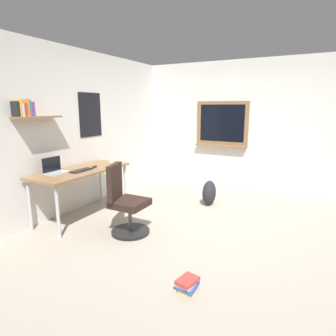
{
  "coord_description": "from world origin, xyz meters",
  "views": [
    {
      "loc": [
        -3.52,
        -1.13,
        1.69
      ],
      "look_at": [
        -0.04,
        0.71,
        0.85
      ],
      "focal_mm": 30.86,
      "sensor_mm": 36.0,
      "label": 1
    }
  ],
  "objects_px": {
    "laptop": "(55,169)",
    "computer_mouse": "(94,167)",
    "keyboard": "(81,170)",
    "backpack": "(209,193)",
    "book_stack_on_floor": "(188,284)",
    "coffee_mug": "(112,159)",
    "office_chair": "(125,204)",
    "desk": "(81,174)"
  },
  "relations": [
    {
      "from": "desk",
      "to": "computer_mouse",
      "type": "xyz_separation_m",
      "value": [
        0.2,
        -0.08,
        0.09
      ]
    },
    {
      "from": "keyboard",
      "to": "computer_mouse",
      "type": "bearing_deg",
      "value": -0.0
    },
    {
      "from": "desk",
      "to": "computer_mouse",
      "type": "bearing_deg",
      "value": -22.4
    },
    {
      "from": "office_chair",
      "to": "book_stack_on_floor",
      "type": "relative_size",
      "value": 3.7
    },
    {
      "from": "coffee_mug",
      "to": "book_stack_on_floor",
      "type": "xyz_separation_m",
      "value": [
        -1.62,
        -2.16,
        -0.74
      ]
    },
    {
      "from": "desk",
      "to": "computer_mouse",
      "type": "height_order",
      "value": "computer_mouse"
    },
    {
      "from": "computer_mouse",
      "to": "book_stack_on_floor",
      "type": "bearing_deg",
      "value": -118.28
    },
    {
      "from": "keyboard",
      "to": "book_stack_on_floor",
      "type": "height_order",
      "value": "keyboard"
    },
    {
      "from": "laptop",
      "to": "computer_mouse",
      "type": "relative_size",
      "value": 2.98
    },
    {
      "from": "desk",
      "to": "book_stack_on_floor",
      "type": "relative_size",
      "value": 6.13
    },
    {
      "from": "office_chair",
      "to": "backpack",
      "type": "relative_size",
      "value": 2.17
    },
    {
      "from": "desk",
      "to": "keyboard",
      "type": "xyz_separation_m",
      "value": [
        -0.08,
        -0.08,
        0.08
      ]
    },
    {
      "from": "laptop",
      "to": "computer_mouse",
      "type": "distance_m",
      "value": 0.61
    },
    {
      "from": "laptop",
      "to": "coffee_mug",
      "type": "xyz_separation_m",
      "value": [
        1.04,
        -0.19,
        -0.01
      ]
    },
    {
      "from": "computer_mouse",
      "to": "backpack",
      "type": "height_order",
      "value": "computer_mouse"
    },
    {
      "from": "computer_mouse",
      "to": "laptop",
      "type": "bearing_deg",
      "value": 156.72
    },
    {
      "from": "computer_mouse",
      "to": "desk",
      "type": "bearing_deg",
      "value": 157.6
    },
    {
      "from": "office_chair",
      "to": "computer_mouse",
      "type": "relative_size",
      "value": 9.13
    },
    {
      "from": "office_chair",
      "to": "keyboard",
      "type": "relative_size",
      "value": 2.57
    },
    {
      "from": "coffee_mug",
      "to": "backpack",
      "type": "relative_size",
      "value": 0.21
    },
    {
      "from": "backpack",
      "to": "book_stack_on_floor",
      "type": "relative_size",
      "value": 1.71
    },
    {
      "from": "desk",
      "to": "office_chair",
      "type": "relative_size",
      "value": 1.65
    },
    {
      "from": "desk",
      "to": "backpack",
      "type": "bearing_deg",
      "value": -47.19
    },
    {
      "from": "keyboard",
      "to": "desk",
      "type": "bearing_deg",
      "value": 46.57
    },
    {
      "from": "computer_mouse",
      "to": "coffee_mug",
      "type": "height_order",
      "value": "coffee_mug"
    },
    {
      "from": "computer_mouse",
      "to": "backpack",
      "type": "xyz_separation_m",
      "value": [
        1.23,
        -1.46,
        -0.55
      ]
    },
    {
      "from": "book_stack_on_floor",
      "to": "computer_mouse",
      "type": "bearing_deg",
      "value": 61.72
    },
    {
      "from": "computer_mouse",
      "to": "coffee_mug",
      "type": "distance_m",
      "value": 0.49
    },
    {
      "from": "computer_mouse",
      "to": "book_stack_on_floor",
      "type": "distance_m",
      "value": 2.5
    },
    {
      "from": "office_chair",
      "to": "laptop",
      "type": "bearing_deg",
      "value": 99.27
    },
    {
      "from": "keyboard",
      "to": "book_stack_on_floor",
      "type": "distance_m",
      "value": 2.38
    },
    {
      "from": "office_chair",
      "to": "computer_mouse",
      "type": "distance_m",
      "value": 1.0
    },
    {
      "from": "keyboard",
      "to": "computer_mouse",
      "type": "relative_size",
      "value": 3.56
    },
    {
      "from": "coffee_mug",
      "to": "computer_mouse",
      "type": "bearing_deg",
      "value": -174.11
    },
    {
      "from": "backpack",
      "to": "book_stack_on_floor",
      "type": "bearing_deg",
      "value": -164.67
    },
    {
      "from": "desk",
      "to": "backpack",
      "type": "height_order",
      "value": "desk"
    },
    {
      "from": "coffee_mug",
      "to": "backpack",
      "type": "bearing_deg",
      "value": -63.74
    },
    {
      "from": "book_stack_on_floor",
      "to": "coffee_mug",
      "type": "bearing_deg",
      "value": 53.14
    },
    {
      "from": "backpack",
      "to": "coffee_mug",
      "type": "bearing_deg",
      "value": 116.26
    },
    {
      "from": "desk",
      "to": "keyboard",
      "type": "bearing_deg",
      "value": -133.43
    },
    {
      "from": "computer_mouse",
      "to": "coffee_mug",
      "type": "bearing_deg",
      "value": 5.89
    },
    {
      "from": "keyboard",
      "to": "backpack",
      "type": "xyz_separation_m",
      "value": [
        1.51,
        -1.46,
        -0.55
      ]
    }
  ]
}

